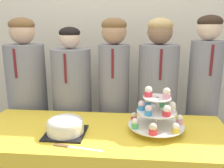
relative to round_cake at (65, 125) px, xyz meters
name	(u,v)px	position (x,y,z in m)	size (l,w,h in m)	color
wall_back	(115,31)	(0.20, 1.10, 0.52)	(9.00, 0.06, 2.70)	beige
round_cake	(65,125)	(0.00, 0.00, 0.00)	(0.23, 0.23, 0.11)	black
cake_knife	(70,147)	(0.07, -0.15, -0.05)	(0.27, 0.06, 0.01)	silver
cupcake_stand	(157,113)	(0.53, 0.08, 0.06)	(0.34, 0.34, 0.28)	silver
student_0	(29,111)	(-0.49, 0.58, -0.14)	(0.32, 0.32, 1.46)	gray
student_1	(73,117)	(-0.11, 0.58, -0.18)	(0.32, 0.32, 1.39)	gray
student_2	(114,110)	(0.24, 0.58, -0.11)	(0.24, 0.25, 1.46)	gray
student_3	(156,115)	(0.58, 0.58, -0.14)	(0.31, 0.31, 1.46)	gray
student_4	(201,113)	(0.94, 0.58, -0.11)	(0.24, 0.25, 1.47)	gray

